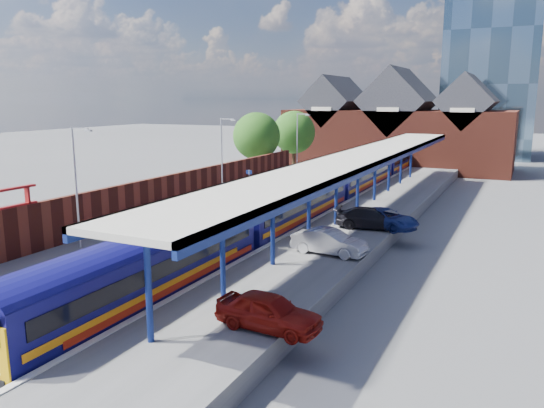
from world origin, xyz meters
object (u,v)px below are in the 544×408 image
at_px(parked_car_red, 269,311).
at_px(lamp_post_b, 77,180).
at_px(parked_car_dark, 371,218).
at_px(relay_cabinet, 64,365).
at_px(lamp_post_d, 298,141).
at_px(parked_car_silver, 329,242).
at_px(parked_car_blue, 385,218).
at_px(lamp_post_c, 223,154).
at_px(platform_sign, 249,179).
at_px(train, 331,186).

bearing_deg(parked_car_red, lamp_post_b, 73.94).
xyz_separation_m(parked_car_dark, relay_cabinet, (-4.65, -21.98, -1.18)).
distance_m(lamp_post_d, relay_cabinet, 43.18).
distance_m(parked_car_silver, parked_car_blue, 7.51).
bearing_deg(parked_car_silver, lamp_post_c, 55.51).
height_order(platform_sign, parked_car_dark, platform_sign).
bearing_deg(relay_cabinet, parked_car_silver, 85.62).
xyz_separation_m(train, parked_car_dark, (5.96, -8.68, -0.44)).
xyz_separation_m(train, lamp_post_d, (-7.86, 11.30, 2.87)).
bearing_deg(lamp_post_b, parked_car_silver, 20.91).
bearing_deg(platform_sign, parked_car_red, -60.15).
xyz_separation_m(train, parked_car_blue, (6.78, -8.20, -0.47)).
bearing_deg(train, parked_car_blue, -50.40).
height_order(train, parked_car_dark, train).
height_order(lamp_post_b, platform_sign, lamp_post_b).
xyz_separation_m(train, lamp_post_c, (-7.86, -4.70, 2.87)).
relative_size(lamp_post_d, relay_cabinet, 7.00).
relative_size(lamp_post_d, parked_car_dark, 1.49).
relative_size(lamp_post_c, parked_car_red, 1.70).
bearing_deg(parked_car_blue, train, 59.54).
bearing_deg(platform_sign, train, 22.56).
xyz_separation_m(lamp_post_c, parked_car_silver, (13.36, -10.90, -3.30)).
bearing_deg(lamp_post_d, parked_car_silver, -63.59).
distance_m(platform_sign, parked_car_dark, 13.85).
bearing_deg(train, lamp_post_d, 124.80).
bearing_deg(parked_car_silver, relay_cabinet, 169.14).
xyz_separation_m(parked_car_silver, parked_car_dark, (0.46, 6.92, -0.01)).
relative_size(lamp_post_b, parked_car_dark, 1.49).
relative_size(parked_car_blue, relay_cabinet, 4.68).
bearing_deg(relay_cabinet, lamp_post_c, 120.63).
relative_size(train, relay_cabinet, 65.91).
height_order(train, lamp_post_c, lamp_post_c).
bearing_deg(parked_car_silver, platform_sign, 47.64).
height_order(lamp_post_c, parked_car_dark, lamp_post_c).
distance_m(lamp_post_b, lamp_post_c, 16.00).
xyz_separation_m(parked_car_red, parked_car_dark, (-0.87, 17.24, -0.02)).
distance_m(platform_sign, parked_car_silver, 17.64).
bearing_deg(parked_car_dark, relay_cabinet, 158.11).
height_order(parked_car_dark, parked_car_blue, parked_car_dark).
xyz_separation_m(train, parked_car_red, (6.83, -25.91, -0.42)).
bearing_deg(platform_sign, parked_car_dark, -25.64).
xyz_separation_m(parked_car_red, relay_cabinet, (-5.52, -4.74, -1.20)).
relative_size(parked_car_silver, parked_car_blue, 0.90).
xyz_separation_m(lamp_post_c, parked_car_red, (14.68, -21.21, -3.29)).
relative_size(platform_sign, parked_car_blue, 0.53).
bearing_deg(relay_cabinet, platform_sign, 116.77).
distance_m(lamp_post_d, parked_car_blue, 24.61).
distance_m(lamp_post_c, lamp_post_d, 16.00).
xyz_separation_m(parked_car_blue, relay_cabinet, (-5.47, -22.46, -1.15)).
bearing_deg(lamp_post_c, relay_cabinet, -70.56).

